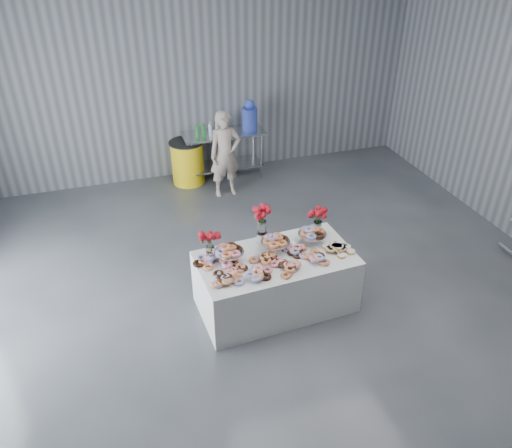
{
  "coord_description": "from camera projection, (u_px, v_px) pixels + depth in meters",
  "views": [
    {
      "loc": [
        -1.75,
        -4.22,
        4.3
      ],
      "look_at": [
        -0.13,
        0.84,
        0.96
      ],
      "focal_mm": 35.0,
      "sensor_mm": 36.0,
      "label": 1
    }
  ],
  "objects": [
    {
      "name": "room_walls",
      "position": [
        266.0,
        118.0,
        4.73
      ],
      "size": [
        8.04,
        9.04,
        4.02
      ],
      "color": "slate",
      "rests_on": "ground"
    },
    {
      "name": "prep_table",
      "position": [
        224.0,
        147.0,
        9.2
      ],
      "size": [
        1.5,
        0.6,
        0.9
      ],
      "color": "silver",
      "rests_on": "ground"
    },
    {
      "name": "trash_barrel",
      "position": [
        188.0,
        162.0,
        9.13
      ],
      "size": [
        0.63,
        0.63,
        0.8
      ],
      "rotation": [
        0.0,
        0.0,
        -0.25
      ],
      "color": "yellow",
      "rests_on": "ground"
    },
    {
      "name": "bouquet_center",
      "position": [
        262.0,
        217.0,
        6.09
      ],
      "size": [
        0.26,
        0.26,
        0.57
      ],
      "color": "silver",
      "rests_on": "display_table"
    },
    {
      "name": "cake_stand_left",
      "position": [
        229.0,
        251.0,
        5.91
      ],
      "size": [
        0.36,
        0.36,
        0.17
      ],
      "color": "silver",
      "rests_on": "display_table"
    },
    {
      "name": "display_table",
      "position": [
        276.0,
        282.0,
        6.23
      ],
      "size": [
        1.95,
        1.1,
        0.75
      ],
      "primitive_type": "cube",
      "rotation": [
        0.0,
        0.0,
        0.06
      ],
      "color": "silver",
      "rests_on": "ground"
    },
    {
      "name": "water_jug",
      "position": [
        250.0,
        116.0,
        9.05
      ],
      "size": [
        0.28,
        0.28,
        0.55
      ],
      "color": "#4662EE",
      "rests_on": "prep_table"
    },
    {
      "name": "cake_stand_mid",
      "position": [
        276.0,
        241.0,
        6.09
      ],
      "size": [
        0.36,
        0.36,
        0.17
      ],
      "color": "silver",
      "rests_on": "display_table"
    },
    {
      "name": "drink_bottles",
      "position": [
        207.0,
        129.0,
        8.81
      ],
      "size": [
        0.54,
        0.08,
        0.27
      ],
      "primitive_type": null,
      "color": "#268C33",
      "rests_on": "prep_table"
    },
    {
      "name": "bouquet_left",
      "position": [
        210.0,
        239.0,
        5.84
      ],
      "size": [
        0.26,
        0.26,
        0.42
      ],
      "color": "white",
      "rests_on": "display_table"
    },
    {
      "name": "ground",
      "position": [
        287.0,
        323.0,
        6.14
      ],
      "size": [
        9.0,
        9.0,
        0.0
      ],
      "primitive_type": "plane",
      "color": "#36383D",
      "rests_on": "ground"
    },
    {
      "name": "cake_stand_right",
      "position": [
        312.0,
        233.0,
        6.24
      ],
      "size": [
        0.36,
        0.36,
        0.17
      ],
      "color": "silver",
      "rests_on": "display_table"
    },
    {
      "name": "bouquet_right",
      "position": [
        318.0,
        214.0,
        6.32
      ],
      "size": [
        0.26,
        0.26,
        0.42
      ],
      "color": "white",
      "rests_on": "display_table"
    },
    {
      "name": "person",
      "position": [
        225.0,
        155.0,
        8.56
      ],
      "size": [
        0.58,
        0.4,
        1.52
      ],
      "primitive_type": "imported",
      "rotation": [
        0.0,
        0.0,
        0.07
      ],
      "color": "#CC8C93",
      "rests_on": "ground"
    },
    {
      "name": "donut_mounds",
      "position": [
        278.0,
        257.0,
        5.96
      ],
      "size": [
        1.85,
        0.9,
        0.09
      ],
      "primitive_type": null,
      "rotation": [
        0.0,
        0.0,
        0.06
      ],
      "color": "#E18652",
      "rests_on": "display_table"
    },
    {
      "name": "danish_pile",
      "position": [
        338.0,
        248.0,
        6.11
      ],
      "size": [
        0.48,
        0.48,
        0.11
      ],
      "primitive_type": null,
      "color": "silver",
      "rests_on": "display_table"
    }
  ]
}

